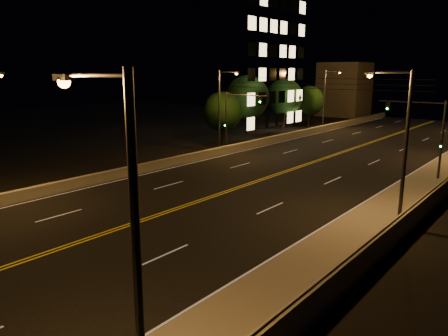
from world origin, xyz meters
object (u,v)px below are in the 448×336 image
Objects in this scene: tree_3 at (309,101)px; traffic_signal_left at (234,115)px; tree_2 at (284,97)px; streetlight_5 at (221,105)px; tree_0 at (223,112)px; streetlight_0 at (127,239)px; building_tower at (208,43)px; traffic_signal_right at (429,130)px; tree_1 at (247,97)px; streetlight_6 at (326,95)px; streetlight_1 at (401,138)px.

traffic_signal_left is at bearing -79.35° from tree_3.
tree_2 is (-6.34, 20.60, 0.67)m from traffic_signal_left.
tree_2 is at bearing 103.85° from streetlight_5.
tree_2 is (-2.30, 17.41, 0.73)m from tree_0.
tree_0 is 0.99× the size of tree_3.
streetlight_0 is 0.33× the size of building_tower.
traffic_signal_right is 1.02× the size of tree_0.
traffic_signal_left is 0.79× the size of tree_1.
streetlight_6 reaches higher than traffic_signal_left.
tree_3 is at bearing 72.37° from tree_2.
tree_0 is (-24.35, 33.55, -1.07)m from streetlight_0.
traffic_signal_right is at bearing -49.79° from streetlight_6.
tree_0 is 17.57m from tree_2.
traffic_signal_left is (-20.31, 30.36, -1.00)m from streetlight_0.
streetlight_6 is at bearing 63.01° from tree_1.
traffic_signal_left is at bearing -87.35° from streetlight_6.
traffic_signal_left is at bearing 123.79° from streetlight_0.
building_tower reaches higher than tree_2.
streetlight_5 reaches higher than tree_1.
streetlight_0 is 61.22m from tree_3.
streetlight_1 is 24.24m from streetlight_5.
tree_1 is (-27.26, 42.42, 0.03)m from streetlight_0.
streetlight_6 is at bearing 111.65° from streetlight_0.
tree_2 is at bearing 140.69° from traffic_signal_right.
streetlight_0 and streetlight_6 have the same top height.
streetlight_1 is 1.38× the size of tree_0.
tree_2 is at bearing -107.63° from tree_3.
streetlight_5 is at bearing 152.02° from streetlight_1.
streetlight_5 is 1.16× the size of tree_2.
streetlight_0 is at bearing -56.21° from traffic_signal_left.
streetlight_0 is 18.31m from streetlight_1.
tree_1 is (-6.95, 12.06, 1.03)m from traffic_signal_left.
tree_0 is (-4.04, 3.19, -0.06)m from traffic_signal_left.
tree_2 is at bearing 97.52° from tree_0.
tree_2 is at bearing 33.44° from building_tower.
streetlight_5 reaches higher than tree_0.
streetlight_1 is at bearing -58.98° from streetlight_6.
tree_2 is 5.15m from tree_3.
tree_1 is (-25.77, 12.06, 1.03)m from traffic_signal_right.
tree_3 is at bearing 114.21° from streetlight_0.
tree_2 is at bearing -150.57° from streetlight_6.
streetlight_5 is at bearing 125.80° from streetlight_0.
streetlight_1 is at bearing -50.77° from tree_2.
tree_1 is at bearing -116.99° from streetlight_6.
streetlight_0 reaches higher than traffic_signal_right.
tree_1 is (8.80, -2.32, -7.49)m from building_tower.
streetlight_6 is 12.90m from tree_1.
building_tower is at bearing 143.77° from streetlight_1.
tree_0 is (-24.35, 15.24, -1.07)m from streetlight_1.
building_tower is 3.31× the size of tree_1.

